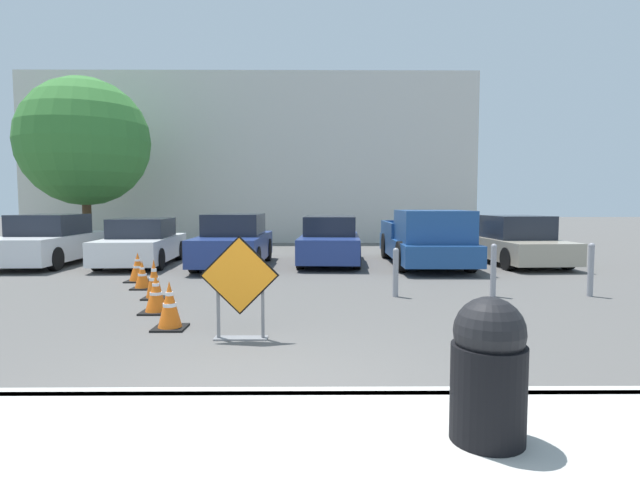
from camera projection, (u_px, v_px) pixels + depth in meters
The scene contains 20 objects.
ground_plane at pixel (295, 266), 14.49m from camera, with size 96.00×96.00×0.00m, color #565451.
curb_lip at pixel (250, 399), 4.52m from camera, with size 27.78×0.20×0.14m.
road_closed_sign at pixel (240, 284), 6.65m from camera, with size 1.06×0.20×1.41m.
traffic_cone_nearest at pixel (170, 306), 7.26m from camera, with size 0.47×0.47×0.70m.
traffic_cone_second at pixel (156, 294), 8.32m from camera, with size 0.49×0.49×0.64m.
traffic_cone_third at pixel (154, 280), 9.53m from camera, with size 0.42×0.42×0.76m.
traffic_cone_fourth at pixel (142, 275), 10.62m from camera, with size 0.43×0.43×0.60m.
traffic_cone_fifth at pixel (138, 267), 11.60m from camera, with size 0.53×0.53×0.68m.
parked_car_nearest at pixel (49, 242), 14.79m from camera, with size 1.96×4.45×1.49m.
parked_car_second at pixel (142, 244), 14.70m from camera, with size 1.98×4.11×1.37m.
parked_car_third at pixel (234, 242), 14.38m from camera, with size 1.87×4.39×1.51m.
parked_car_fourth at pixel (330, 242), 15.02m from camera, with size 1.94×4.23×1.42m.
pickup_truck at pixel (426, 240), 14.43m from camera, with size 2.12×5.57×1.63m.
parked_car_fifth at pixel (516, 242), 14.83m from camera, with size 2.07×4.13×1.45m.
trash_bin at pixel (488, 369), 3.55m from camera, with size 0.53×0.53×1.04m.
bollard_nearest at pixel (396, 271), 9.73m from camera, with size 0.12×0.12×0.96m.
bollard_second at pixel (493, 269), 9.74m from camera, with size 0.12×0.12×1.04m.
bollard_third at pixel (591, 268), 9.75m from camera, with size 0.12×0.12×1.06m.
building_facade_backdrop at pixel (255, 162), 24.84m from camera, with size 20.70×5.00×7.69m.
street_tree_behind_lot at pixel (84, 142), 18.43m from camera, with size 4.70×4.70×6.42m.
Camera 1 is at (0.60, -4.40, 1.85)m, focal length 28.00 mm.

